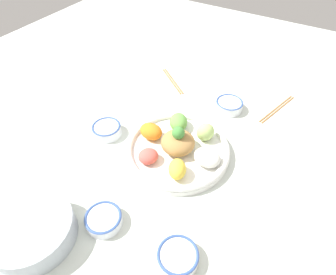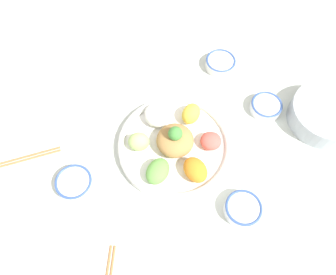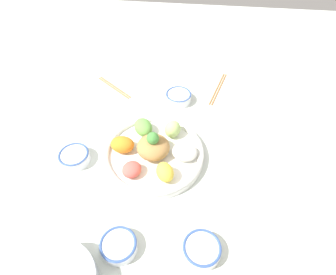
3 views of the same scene
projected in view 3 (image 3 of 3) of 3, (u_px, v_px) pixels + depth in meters
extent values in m
plane|color=silver|center=(148.00, 149.00, 0.97)|extent=(2.40, 2.40, 0.00)
cylinder|color=white|center=(154.00, 155.00, 0.94)|extent=(0.33, 0.33, 0.02)
torus|color=white|center=(154.00, 152.00, 0.93)|extent=(0.33, 0.33, 0.02)
ellipsoid|color=#B7DB7A|center=(173.00, 129.00, 0.96)|extent=(0.08, 0.08, 0.06)
ellipsoid|color=#6BAD4C|center=(143.00, 127.00, 0.98)|extent=(0.09, 0.10, 0.05)
ellipsoid|color=orange|center=(122.00, 145.00, 0.92)|extent=(0.08, 0.06, 0.05)
ellipsoid|color=#E55B51|center=(132.00, 169.00, 0.86)|extent=(0.08, 0.08, 0.04)
ellipsoid|color=yellow|center=(165.00, 172.00, 0.85)|extent=(0.08, 0.08, 0.05)
ellipsoid|color=white|center=(185.00, 152.00, 0.90)|extent=(0.08, 0.07, 0.05)
ellipsoid|color=#AD7F47|center=(153.00, 147.00, 0.91)|extent=(0.11, 0.11, 0.06)
sphere|color=#478E3D|center=(153.00, 138.00, 0.88)|extent=(0.04, 0.04, 0.04)
cylinder|color=white|center=(202.00, 250.00, 0.72)|extent=(0.10, 0.10, 0.03)
torus|color=#38569E|center=(202.00, 248.00, 0.71)|extent=(0.10, 0.10, 0.01)
cylinder|color=#5B3319|center=(202.00, 248.00, 0.71)|extent=(0.08, 0.08, 0.00)
cylinder|color=white|center=(75.00, 157.00, 0.92)|extent=(0.10, 0.10, 0.03)
torus|color=#38569E|center=(74.00, 154.00, 0.91)|extent=(0.10, 0.10, 0.01)
cylinder|color=maroon|center=(74.00, 155.00, 0.91)|extent=(0.08, 0.08, 0.00)
cylinder|color=white|center=(119.00, 246.00, 0.73)|extent=(0.10, 0.10, 0.03)
torus|color=#38569E|center=(118.00, 244.00, 0.72)|extent=(0.10, 0.10, 0.01)
cylinder|color=white|center=(118.00, 244.00, 0.72)|extent=(0.08, 0.08, 0.00)
cylinder|color=white|center=(178.00, 98.00, 1.13)|extent=(0.10, 0.10, 0.03)
torus|color=#38569E|center=(179.00, 94.00, 1.11)|extent=(0.10, 0.10, 0.01)
cylinder|color=#DBB251|center=(179.00, 95.00, 1.12)|extent=(0.08, 0.08, 0.00)
cylinder|color=#9E6B3D|center=(219.00, 89.00, 1.19)|extent=(0.07, 0.22, 0.01)
cylinder|color=#9E6B3D|center=(217.00, 88.00, 1.19)|extent=(0.07, 0.22, 0.01)
cylinder|color=#9E6B3D|center=(113.00, 87.00, 1.19)|extent=(0.16, 0.13, 0.01)
cylinder|color=#9E6B3D|center=(115.00, 86.00, 1.20)|extent=(0.16, 0.13, 0.01)
cube|color=silver|center=(247.00, 183.00, 0.87)|extent=(0.08, 0.02, 0.01)
ellipsoid|color=silver|center=(266.00, 183.00, 0.87)|extent=(0.04, 0.04, 0.01)
cube|color=silver|center=(124.00, 120.00, 1.06)|extent=(0.08, 0.02, 0.01)
ellipsoid|color=silver|center=(109.00, 121.00, 1.06)|extent=(0.05, 0.04, 0.01)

